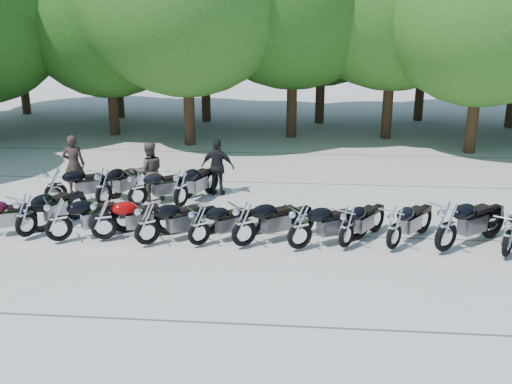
# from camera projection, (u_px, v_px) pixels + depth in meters

# --- Properties ---
(ground) EXTENTS (90.00, 90.00, 0.00)m
(ground) POSITION_uv_depth(u_px,v_px,m) (250.00, 257.00, 13.73)
(ground) COLOR #9B948C
(ground) RESTS_ON ground
(tree_2) EXTENTS (7.31, 7.31, 8.97)m
(tree_2) POSITION_uv_depth(u_px,v_px,m) (106.00, 10.00, 24.93)
(tree_2) COLOR #3A2614
(tree_2) RESTS_ON ground
(tree_9) EXTENTS (7.59, 7.59, 9.32)m
(tree_9) POSITION_uv_depth(u_px,v_px,m) (14.00, 4.00, 29.89)
(tree_9) COLOR #3A2614
(tree_9) RESTS_ON ground
(tree_10) EXTENTS (7.78, 7.78, 9.55)m
(tree_10) POSITION_uv_depth(u_px,v_px,m) (113.00, 1.00, 28.83)
(tree_10) COLOR #3A2614
(tree_10) RESTS_ON ground
(tree_11) EXTENTS (7.56, 7.56, 9.28)m
(tree_11) POSITION_uv_depth(u_px,v_px,m) (204.00, 5.00, 27.99)
(tree_11) COLOR #3A2614
(tree_11) RESTS_ON ground
(tree_12) EXTENTS (7.88, 7.88, 9.67)m
(tree_12) POSITION_uv_depth(u_px,v_px,m) (323.00, 0.00, 27.50)
(tree_12) COLOR #3A2614
(tree_12) RESTS_ON ground
(motorcycle_1) EXTENTS (1.57, 2.33, 1.27)m
(motorcycle_1) POSITION_uv_depth(u_px,v_px,m) (25.00, 215.00, 14.62)
(motorcycle_1) COLOR black
(motorcycle_1) RESTS_ON ground
(motorcycle_2) EXTENTS (2.29, 1.80, 1.28)m
(motorcycle_2) POSITION_uv_depth(u_px,v_px,m) (58.00, 219.00, 14.33)
(motorcycle_2) COLOR black
(motorcycle_2) RESTS_ON ground
(motorcycle_3) EXTENTS (2.29, 1.45, 1.24)m
(motorcycle_3) POSITION_uv_depth(u_px,v_px,m) (103.00, 218.00, 14.45)
(motorcycle_3) COLOR #920505
(motorcycle_3) RESTS_ON ground
(motorcycle_4) EXTENTS (2.18, 1.82, 1.24)m
(motorcycle_4) POSITION_uv_depth(u_px,v_px,m) (147.00, 222.00, 14.13)
(motorcycle_4) COLOR black
(motorcycle_4) RESTS_ON ground
(motorcycle_5) EXTENTS (2.01, 1.73, 1.16)m
(motorcycle_5) POSITION_uv_depth(u_px,v_px,m) (199.00, 224.00, 14.13)
(motorcycle_5) COLOR black
(motorcycle_5) RESTS_ON ground
(motorcycle_6) EXTENTS (2.26, 1.89, 1.29)m
(motorcycle_6) POSITION_uv_depth(u_px,v_px,m) (244.00, 223.00, 14.02)
(motorcycle_6) COLOR black
(motorcycle_6) RESTS_ON ground
(motorcycle_7) EXTENTS (2.28, 1.75, 1.27)m
(motorcycle_7) POSITION_uv_depth(u_px,v_px,m) (300.00, 226.00, 13.88)
(motorcycle_7) COLOR black
(motorcycle_7) RESTS_ON ground
(motorcycle_8) EXTENTS (1.68, 2.10, 1.18)m
(motorcycle_8) POSITION_uv_depth(u_px,v_px,m) (347.00, 226.00, 13.99)
(motorcycle_8) COLOR black
(motorcycle_8) RESTS_ON ground
(motorcycle_9) EXTENTS (1.79, 2.13, 1.22)m
(motorcycle_9) POSITION_uv_depth(u_px,v_px,m) (395.00, 227.00, 13.89)
(motorcycle_9) COLOR black
(motorcycle_9) RESTS_ON ground
(motorcycle_10) EXTENTS (2.40, 2.19, 1.41)m
(motorcycle_10) POSITION_uv_depth(u_px,v_px,m) (447.00, 225.00, 13.71)
(motorcycle_10) COLOR black
(motorcycle_10) RESTS_ON ground
(motorcycle_11) EXTENTS (1.66, 2.15, 1.20)m
(motorcycle_11) POSITION_uv_depth(u_px,v_px,m) (509.00, 234.00, 13.47)
(motorcycle_11) COLOR black
(motorcycle_11) RESTS_ON ground
(motorcycle_13) EXTENTS (2.27, 1.70, 1.26)m
(motorcycle_13) POSITION_uv_depth(u_px,v_px,m) (55.00, 185.00, 16.99)
(motorcycle_13) COLOR black
(motorcycle_13) RESTS_ON ground
(motorcycle_14) EXTENTS (1.53, 2.34, 1.27)m
(motorcycle_14) POSITION_uv_depth(u_px,v_px,m) (103.00, 186.00, 16.92)
(motorcycle_14) COLOR black
(motorcycle_14) RESTS_ON ground
(motorcycle_15) EXTENTS (2.05, 1.82, 1.19)m
(motorcycle_15) POSITION_uv_depth(u_px,v_px,m) (137.00, 188.00, 16.86)
(motorcycle_15) COLOR black
(motorcycle_15) RESTS_ON ground
(motorcycle_16) EXTENTS (1.49, 2.41, 1.31)m
(motorcycle_16) POSITION_uv_depth(u_px,v_px,m) (181.00, 187.00, 16.77)
(motorcycle_16) COLOR black
(motorcycle_16) RESTS_ON ground
(rider_0) EXTENTS (0.71, 0.52, 1.81)m
(rider_0) POSITION_uv_depth(u_px,v_px,m) (74.00, 164.00, 18.13)
(rider_0) COLOR black
(rider_0) RESTS_ON ground
(rider_1) EXTENTS (1.03, 0.93, 1.75)m
(rider_1) POSITION_uv_depth(u_px,v_px,m) (149.00, 171.00, 17.48)
(rider_1) COLOR brown
(rider_1) RESTS_ON ground
(rider_2) EXTENTS (1.07, 0.56, 1.74)m
(rider_2) POSITION_uv_depth(u_px,v_px,m) (218.00, 167.00, 17.94)
(rider_2) COLOR black
(rider_2) RESTS_ON ground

